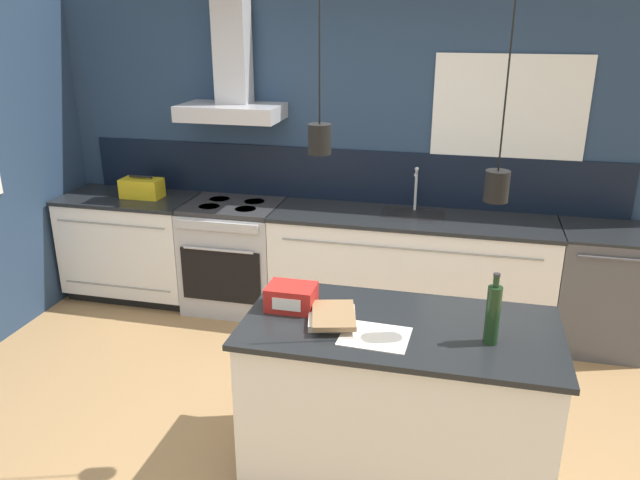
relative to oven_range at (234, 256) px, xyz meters
The scene contains 12 objects.
ground_plane 1.95m from the oven_range, 62.78° to the right, with size 16.00×16.00×0.00m, color #A87F51.
wall_back 1.26m from the oven_range, 21.10° to the left, with size 5.60×2.21×2.60m.
counter_run_left 0.94m from the oven_range, behind, with size 1.13×0.64×0.91m.
counter_run_sink 1.47m from the oven_range, ahead, with size 2.18×0.64×1.26m.
oven_range is the anchor object (origin of this frame).
dishwasher 2.86m from the oven_range, ahead, with size 0.62×0.65×0.91m.
kitchen_island 2.38m from the oven_range, 48.37° to the right, with size 1.58×0.80×0.91m.
bottle_on_island 2.81m from the oven_range, 42.74° to the right, with size 0.07×0.07×0.35m.
book_stack 2.26m from the oven_range, 55.76° to the right, with size 0.30×0.35×0.06m.
red_supply_box 2.06m from the oven_range, 59.92° to the right, with size 0.25×0.19×0.13m.
paper_pile 2.47m from the oven_range, 52.65° to the right, with size 0.34×0.28×0.01m.
yellow_toolbox 0.96m from the oven_range, behind, with size 0.34×0.18×0.19m.
Camera 1 is at (0.97, -2.89, 2.38)m, focal length 35.00 mm.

